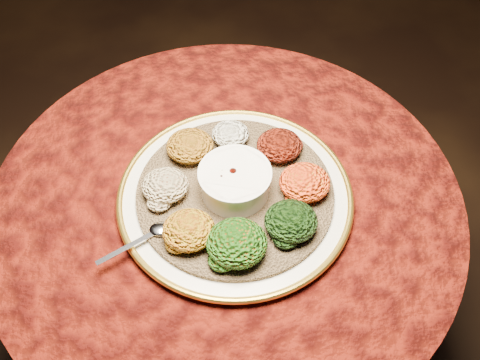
{
  "coord_description": "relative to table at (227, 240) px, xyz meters",
  "views": [
    {
      "loc": [
        -0.02,
        -0.64,
        1.6
      ],
      "look_at": [
        0.03,
        0.01,
        0.76
      ],
      "focal_mm": 40.0,
      "sensor_mm": 36.0,
      "label": 1
    }
  ],
  "objects": [
    {
      "name": "portion_kitfo",
      "position": [
        0.12,
        0.08,
        0.23
      ],
      "size": [
        0.09,
        0.09,
        0.05
      ],
      "primitive_type": "ellipsoid",
      "color": "black",
      "rests_on": "injera"
    },
    {
      "name": "table",
      "position": [
        0.0,
        0.0,
        0.0
      ],
      "size": [
        0.96,
        0.96,
        0.73
      ],
      "color": "black",
      "rests_on": "ground"
    },
    {
      "name": "platter",
      "position": [
        0.02,
        -0.02,
        0.19
      ],
      "size": [
        0.55,
        0.55,
        0.02
      ],
      "rotation": [
        0.0,
        0.0,
        -0.25
      ],
      "color": "beige",
      "rests_on": "table"
    },
    {
      "name": "stew_bowl",
      "position": [
        0.02,
        -0.02,
        0.24
      ],
      "size": [
        0.14,
        0.14,
        0.06
      ],
      "color": "silver",
      "rests_on": "injera"
    },
    {
      "name": "portion_mixveg",
      "position": [
        0.01,
        -0.15,
        0.23
      ],
      "size": [
        0.11,
        0.1,
        0.05
      ],
      "primitive_type": "ellipsoid",
      "color": "#A1320A",
      "rests_on": "injera"
    },
    {
      "name": "portion_ayib",
      "position": [
        0.02,
        0.12,
        0.23
      ],
      "size": [
        0.08,
        0.07,
        0.04
      ],
      "primitive_type": "ellipsoid",
      "color": "silver",
      "rests_on": "injera"
    },
    {
      "name": "portion_gomen",
      "position": [
        0.12,
        -0.11,
        0.23
      ],
      "size": [
        0.1,
        0.09,
        0.05
      ],
      "primitive_type": "ellipsoid",
      "color": "black",
      "rests_on": "injera"
    },
    {
      "name": "portion_tikil",
      "position": [
        0.15,
        -0.02,
        0.23
      ],
      "size": [
        0.1,
        0.09,
        0.05
      ],
      "primitive_type": "ellipsoid",
      "color": "#BC8A0F",
      "rests_on": "injera"
    },
    {
      "name": "spoon",
      "position": [
        -0.13,
        -0.1,
        0.21
      ],
      "size": [
        0.14,
        0.08,
        0.01
      ],
      "rotation": [
        0.0,
        0.0,
        -2.63
      ],
      "color": "silver",
      "rests_on": "injera"
    },
    {
      "name": "portion_kik",
      "position": [
        -0.07,
        -0.11,
        0.23
      ],
      "size": [
        0.1,
        0.09,
        0.05
      ],
      "primitive_type": "ellipsoid",
      "color": "#A47B0E",
      "rests_on": "injera"
    },
    {
      "name": "portion_timatim",
      "position": [
        -0.12,
        -0.01,
        0.23
      ],
      "size": [
        0.09,
        0.09,
        0.04
      ],
      "primitive_type": "ellipsoid",
      "color": "maroon",
      "rests_on": "injera"
    },
    {
      "name": "injera",
      "position": [
        0.02,
        -0.02,
        0.2
      ],
      "size": [
        0.45,
        0.45,
        0.01
      ],
      "primitive_type": "cylinder",
      "rotation": [
        0.0,
        0.0,
        0.17
      ],
      "color": "olive",
      "rests_on": "platter"
    },
    {
      "name": "portion_shiro",
      "position": [
        -0.07,
        0.09,
        0.23
      ],
      "size": [
        0.1,
        0.09,
        0.05
      ],
      "primitive_type": "ellipsoid",
      "color": "#945511",
      "rests_on": "injera"
    }
  ]
}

